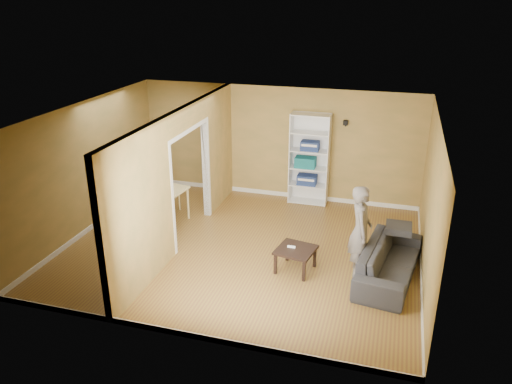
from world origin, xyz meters
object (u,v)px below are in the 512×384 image
Objects in this scene: bookshelf at (310,159)px; chair_far at (168,189)px; person at (361,223)px; coffee_table at (296,252)px; dining_table at (156,192)px; chair_near at (150,210)px; sofa at (390,257)px; chair_left at (126,195)px.

bookshelf is 3.24m from chair_far.
person reaches higher than chair_far.
person is at bearing 12.81° from coffee_table.
person is 4.39m from dining_table.
chair_near is 0.93× the size of chair_far.
sofa is at bearing -100.53° from person.
chair_far is at bearing -154.00° from bookshelf.
person is at bearing 176.91° from chair_far.
chair_near reaches higher than dining_table.
dining_table is (-2.88, -1.94, -0.38)m from bookshelf.
chair_left reaches higher than dining_table.
chair_near is (0.83, -0.51, -0.04)m from chair_left.
sofa is at bearing 7.90° from coffee_table.
bookshelf is 4.12m from chair_left.
sofa is 1.59m from coffee_table.
chair_near is at bearing 76.00° from person.
chair_far is at bearing 116.78° from chair_near.
bookshelf is 1.99× the size of chair_left.
person is 0.90× the size of bookshelf.
chair_near reaches higher than sofa.
chair_left reaches higher than sofa.
dining_table reaches higher than coffee_table.
chair_left is 0.99× the size of chair_far.
sofa is 1.98× the size of chair_left.
chair_left is 1.07× the size of chair_near.
chair_far is (-4.28, 1.48, -0.42)m from person.
bookshelf is at bearing 96.53° from coffee_table.
coffee_table is (-1.58, -0.22, -0.04)m from sofa.
person is 4.55m from chair_far.
sofa is 1.10× the size of person.
bookshelf is 3.49m from dining_table.
chair_left is at bearing 168.90° from chair_near.
chair_near is (-2.76, -2.47, -0.55)m from bookshelf.
bookshelf is at bearing 17.68° from person.
dining_table is at bearing 90.88° from chair_left.
chair_near is at bearing 112.10° from chair_far.
dining_table is at bearing 159.93° from coffee_table.
chair_near is (-4.70, 0.43, 0.09)m from sofa.
chair_far is at bearing 62.60° from person.
chair_near reaches higher than coffee_table.
chair_near is (-3.12, 0.65, 0.13)m from coffee_table.
dining_table is 0.57m from chair_near.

